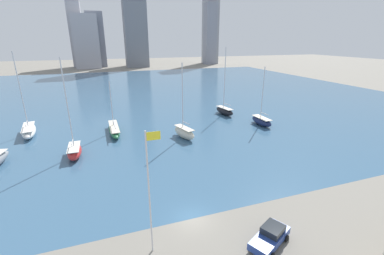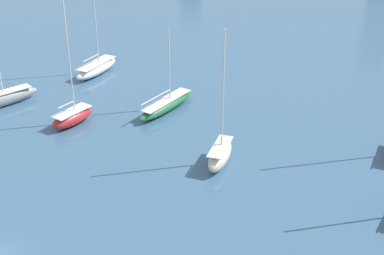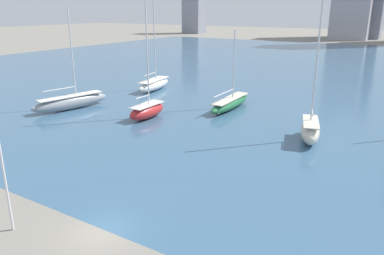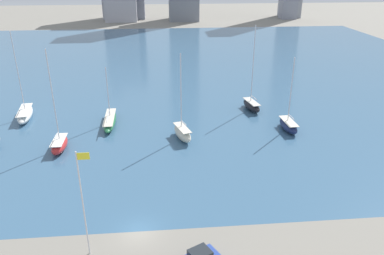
% 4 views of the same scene
% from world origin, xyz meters
% --- Properties ---
extents(ground_plane, '(500.00, 500.00, 0.00)m').
position_xyz_m(ground_plane, '(0.00, 0.00, 0.00)').
color(ground_plane, gray).
extents(harbor_water, '(180.00, 140.00, 0.00)m').
position_xyz_m(harbor_water, '(0.00, 70.00, 0.00)').
color(harbor_water, '#385B7A').
rests_on(harbor_water, ground_plane).
extents(flag_pole, '(1.24, 0.14, 11.61)m').
position_xyz_m(flag_pole, '(-4.75, -2.92, 6.29)').
color(flag_pole, silver).
rests_on(flag_pole, ground_plane).
extents(sailboat_black, '(3.14, 6.74, 16.57)m').
position_xyz_m(sailboat_black, '(21.06, 35.38, 1.09)').
color(sailboat_black, black).
rests_on(sailboat_black, harbor_water).
extents(sailboat_cream, '(3.55, 6.44, 14.33)m').
position_xyz_m(sailboat_cream, '(6.39, 23.03, 1.21)').
color(sailboat_cream, beige).
rests_on(sailboat_cream, harbor_water).
extents(sailboat_red, '(2.23, 6.18, 15.82)m').
position_xyz_m(sailboat_red, '(-13.08, 20.94, 1.05)').
color(sailboat_red, '#B72828').
rests_on(sailboat_red, harbor_water).
extents(sailboat_navy, '(2.44, 6.48, 12.84)m').
position_xyz_m(sailboat_navy, '(25.14, 24.99, 1.00)').
color(sailboat_navy, '#19234C').
rests_on(sailboat_navy, harbor_water).
extents(sailboat_white, '(3.81, 9.41, 16.22)m').
position_xyz_m(sailboat_white, '(-22.52, 34.78, 1.01)').
color(sailboat_white, white).
rests_on(sailboat_white, harbor_water).
extents(sailboat_green, '(2.32, 10.72, 10.44)m').
position_xyz_m(sailboat_green, '(-6.31, 30.49, 0.81)').
color(sailboat_green, '#236B3D').
rests_on(sailboat_green, harbor_water).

